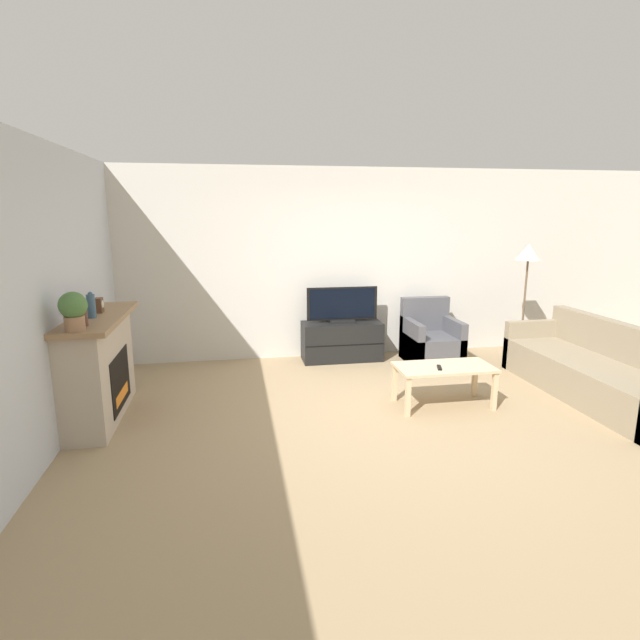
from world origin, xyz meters
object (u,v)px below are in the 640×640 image
armchair (431,342)px  floor_lamp (528,260)px  tv_stand (342,341)px  tv (342,306)px  mantel_clock (99,305)px  couch (598,373)px  fireplace (99,367)px  potted_plant (73,309)px  mantel_vase_left (81,315)px  coffee_table (444,371)px  remote (439,368)px  mantel_vase_centre_left (91,306)px

armchair → floor_lamp: size_ratio=0.53×
tv_stand → tv: tv is taller
mantel_clock → couch: (5.42, -0.51, -0.87)m
fireplace → potted_plant: (0.02, -0.66, 0.72)m
armchair → mantel_vase_left: bearing=-156.8°
potted_plant → coffee_table: 3.70m
mantel_clock → remote: (3.48, -0.53, -0.69)m
fireplace → tv: size_ratio=1.55×
tv → floor_lamp: size_ratio=0.61×
fireplace → mantel_vase_left: mantel_vase_left is taller
tv_stand → mantel_vase_centre_left: bearing=-149.1°
coffee_table → floor_lamp: 2.53m
mantel_vase_left → potted_plant: size_ratio=0.64×
mantel_vase_centre_left → coffee_table: (3.57, -0.19, -0.81)m
tv → floor_lamp: bearing=-10.3°
fireplace → floor_lamp: floor_lamp is taller
mantel_vase_left → coffee_table: mantel_vase_left is taller
fireplace → mantel_vase_left: bearing=-87.9°
mantel_clock → potted_plant: 0.82m
remote → floor_lamp: floor_lamp is taller
fireplace → tv_stand: fireplace is taller
mantel_clock → tv: (2.86, 1.43, -0.37)m
mantel_vase_left → remote: 3.56m
remote → mantel_clock: bearing=-171.5°
armchair → remote: (-0.59, -1.66, 0.17)m
remote → floor_lamp: (1.89, 1.51, 0.98)m
coffee_table → armchair: bearing=72.5°
fireplace → mantel_vase_centre_left: bearing=-81.8°
mantel_vase_centre_left → coffee_table: mantel_vase_centre_left is taller
fireplace → tv: 3.29m
coffee_table → fireplace: bearing=175.2°
potted_plant → armchair: size_ratio=0.39×
mantel_vase_centre_left → floor_lamp: size_ratio=0.16×
couch → floor_lamp: floor_lamp is taller
mantel_vase_centre_left → potted_plant: bearing=-90.0°
fireplace → couch: (5.44, -0.36, -0.27)m
remote → fireplace: bearing=-169.0°
tv → armchair: tv is taller
tv → tv_stand: bearing=90.0°
tv → remote: bearing=-72.3°
tv_stand → armchair: (1.22, -0.31, 0.01)m
mantel_vase_left → tv_stand: bearing=35.8°
fireplace → remote: (3.50, -0.38, -0.08)m
mantel_clock → coffee_table: bearing=-7.3°
tv_stand → remote: bearing=-72.3°
tv → mantel_vase_centre_left: bearing=-149.2°
mantel_vase_left → tv: mantel_vase_left is taller
mantel_vase_centre_left → armchair: 4.40m
mantel_clock → armchair: bearing=15.5°
armchair → coffee_table: size_ratio=0.85×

